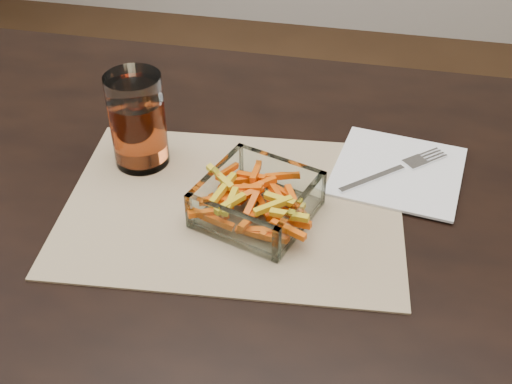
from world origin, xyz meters
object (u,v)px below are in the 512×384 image
(tumbler, at_px, (138,123))
(fork, at_px, (397,169))
(glass_bowl, at_px, (257,202))
(dining_table, at_px, (295,263))

(tumbler, relative_size, fork, 0.93)
(glass_bowl, distance_m, fork, 0.22)
(dining_table, height_order, fork, fork)
(dining_table, bearing_deg, glass_bowl, -167.11)
(glass_bowl, bearing_deg, fork, 37.02)
(glass_bowl, bearing_deg, tumbler, 155.97)
(dining_table, relative_size, fork, 10.74)
(dining_table, distance_m, fork, 0.20)
(glass_bowl, xyz_separation_m, tumbler, (-0.19, 0.08, 0.04))
(glass_bowl, relative_size, tumbler, 1.22)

